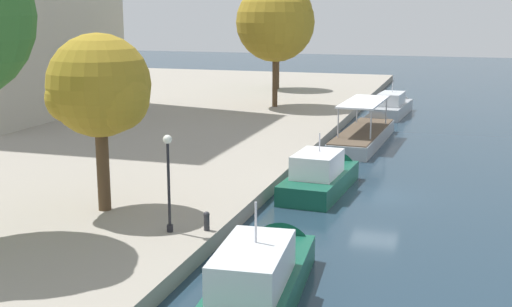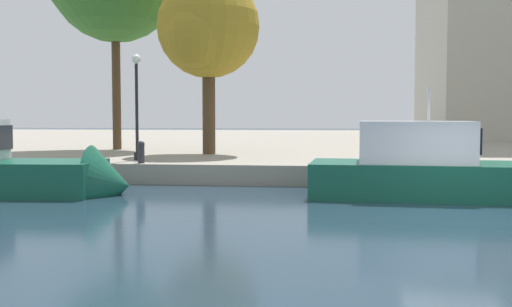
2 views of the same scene
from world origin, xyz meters
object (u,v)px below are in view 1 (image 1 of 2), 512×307
Objects in this scene: tree_0 at (276,26)px; tree_3 at (100,90)px; motor_yacht_4 at (393,108)px; mooring_bollard_0 at (207,220)px; lamp_post at (168,175)px; tree_1 at (277,21)px; motor_yacht_2 at (323,179)px; motor_yacht_1 at (261,283)px; tour_boat_3 at (365,136)px.

tree_0 is 48.81m from tree_3.
tree_0 is at bearing 6.31° from tree_3.
mooring_bollard_0 is at bearing 178.83° from motor_yacht_4.
lamp_post is 5.50m from tree_3.
lamp_post is at bearing -171.42° from tree_1.
lamp_post reaches higher than mooring_bollard_0.
lamp_post reaches higher than motor_yacht_2.
motor_yacht_2 is 10.32× the size of mooring_bollard_0.
lamp_post reaches higher than motor_yacht_1.
tour_boat_3 is (29.36, 0.59, -0.17)m from motor_yacht_1.
tree_0 is at bearing 10.64° from motor_yacht_1.
mooring_bollard_0 is (-25.00, 3.11, 0.73)m from tour_boat_3.
motor_yacht_2 is at bearing -14.73° from mooring_bollard_0.
motor_yacht_4 is 39.27m from mooring_bollard_0.
tree_1 is at bearing 10.37° from motor_yacht_1.
motor_yacht_1 is 42.35m from tree_1.
tour_boat_3 is at bearing -10.00° from lamp_post.
lamp_post is 0.40× the size of tree_0.
lamp_post reaches higher than tour_boat_3.
lamp_post is at bearing 176.90° from motor_yacht_4.
motor_yacht_4 is (28.48, -0.93, -0.01)m from motor_yacht_2.
motor_yacht_2 is at bearing -20.50° from lamp_post.
tree_3 reaches higher than motor_yacht_4.
tree_1 reaches higher than tour_boat_3.
motor_yacht_2 reaches higher than mooring_bollard_0.
tree_3 reaches higher than motor_yacht_2.
lamp_post is 0.51× the size of tree_3.
tree_1 is (25.23, 9.69, 8.13)m from motor_yacht_2.
tree_1 is at bearing 2.35° from tree_3.
motor_yacht_4 is 0.83× the size of tree_1.
tree_0 is (49.76, 10.85, 6.65)m from mooring_bollard_0.
motor_yacht_2 is at bearing -178.73° from tour_boat_3.
motor_yacht_2 is at bearing -177.61° from motor_yacht_4.
tour_boat_3 is 1.64× the size of tree_3.
lamp_post is at bearing -114.81° from tree_3.
tree_3 reaches higher than mooring_bollard_0.
tour_boat_3 is 14.10m from motor_yacht_4.
mooring_bollard_0 is at bearing -169.09° from tree_1.
motor_yacht_2 is 0.74× the size of tree_1.
tree_0 is 14.51m from tree_1.
motor_yacht_1 is 12.61× the size of mooring_bollard_0.
tree_3 is (-23.73, 8.60, 5.91)m from tour_boat_3.
mooring_bollard_0 is 0.08× the size of tree_0.
motor_yacht_4 is at bearing -72.98° from tree_1.
mooring_bollard_0 is 0.20× the size of lamp_post.
tree_0 is 1.27× the size of tree_3.
tree_0 is at bearing 58.03° from motor_yacht_4.
motor_yacht_1 is 0.90× the size of tree_1.
tree_0 reaches higher than tree_3.
tour_boat_3 reaches higher than motor_yacht_4.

